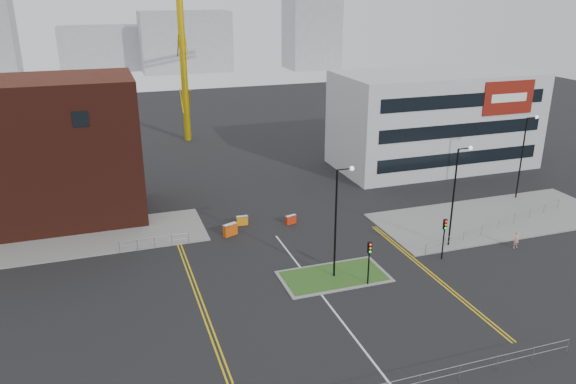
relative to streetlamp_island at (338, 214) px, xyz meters
name	(u,v)px	position (x,y,z in m)	size (l,w,h in m)	color
ground	(354,337)	(-2.22, -8.00, -5.41)	(200.00, 200.00, 0.00)	black
pavement_left	(49,243)	(-22.22, 14.00, -5.35)	(28.00, 8.00, 0.12)	slate
pavement_right	(494,218)	(19.78, 6.00, -5.35)	(24.00, 10.00, 0.12)	slate
island_kerb	(334,276)	(-0.22, 0.00, -5.37)	(8.60, 4.60, 0.08)	slate
grass_island	(334,276)	(-0.22, 0.00, -5.35)	(8.00, 4.00, 0.12)	#1F4E1A
brick_building	(8,156)	(-25.19, 20.00, 1.44)	(24.20, 10.07, 14.24)	#411810
office_block	(434,120)	(23.79, 23.97, 0.59)	(25.00, 12.20, 12.00)	#B4B7B9
streetlamp_island	(338,214)	(0.00, 0.00, 0.00)	(1.46, 0.36, 9.18)	black
streetlamp_right_near	(456,189)	(12.00, 2.00, 0.00)	(1.46, 0.36, 9.18)	black
streetlamp_right_far	(524,151)	(26.00, 10.00, 0.00)	(1.46, 0.36, 9.18)	black
traffic_light_island	(369,255)	(1.78, -2.02, -2.85)	(0.28, 0.33, 3.65)	black
traffic_light_right	(444,231)	(9.78, -0.02, -2.85)	(0.28, 0.33, 3.65)	black
railing_front	(400,384)	(-2.22, -14.00, -4.63)	(24.05, 0.05, 1.10)	gray
railing_left	(154,241)	(-13.22, 10.00, -4.67)	(6.05, 0.05, 1.10)	gray
railing_right	(498,222)	(18.28, 3.50, -4.63)	(19.05, 5.05, 1.10)	gray
centre_line	(341,321)	(-2.22, -6.00, -5.41)	(0.15, 30.00, 0.01)	silver
yellow_left_a	(193,287)	(-11.22, 2.00, -5.41)	(0.12, 24.00, 0.01)	gold
yellow_left_b	(197,286)	(-10.92, 2.00, -5.41)	(0.12, 24.00, 0.01)	gold
yellow_right_a	(429,274)	(7.28, -2.00, -5.41)	(0.12, 20.00, 0.01)	gold
yellow_right_b	(432,273)	(7.58, -2.00, -5.41)	(0.12, 20.00, 0.01)	gold
skyline_b	(185,42)	(7.78, 122.00, 2.59)	(24.00, 12.00, 16.00)	gray
skyline_c	(312,17)	(42.78, 117.00, 8.59)	(14.00, 12.00, 28.00)	gray
skyline_d	(116,48)	(-10.22, 132.00, 0.59)	(30.00, 12.00, 12.00)	gray
pedestrian	(516,240)	(17.22, -0.29, -4.63)	(0.57, 0.38, 1.57)	pink
barrier_left	(242,220)	(-4.56, 12.55, -4.91)	(1.12, 0.42, 0.93)	orange
barrier_mid	(230,229)	(-6.22, 10.53, -4.79)	(1.44, 0.95, 1.15)	#CF4D0B
barrier_right	(291,219)	(0.03, 11.29, -4.93)	(1.11, 0.63, 0.89)	red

